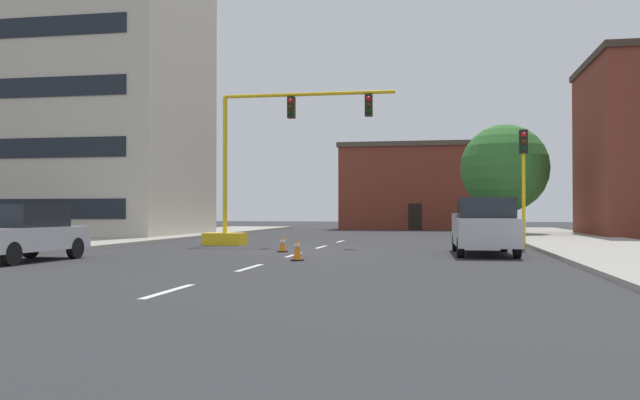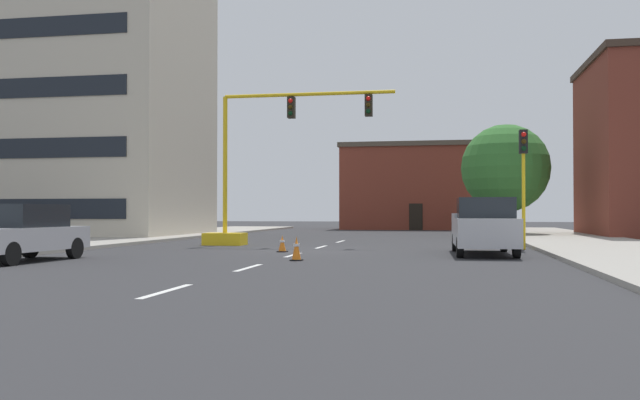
{
  "view_description": "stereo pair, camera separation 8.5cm",
  "coord_description": "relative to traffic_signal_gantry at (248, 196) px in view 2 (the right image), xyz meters",
  "views": [
    {
      "loc": [
        5.11,
        -26.18,
        1.5
      ],
      "look_at": [
        -0.28,
        3.72,
        2.04
      ],
      "focal_mm": 38.18,
      "sensor_mm": 36.0,
      "label": 1
    },
    {
      "loc": [
        5.19,
        -26.17,
        1.5
      ],
      "look_at": [
        -0.28,
        3.72,
        2.04
      ],
      "focal_mm": 38.18,
      "sensor_mm": 36.0,
      "label": 2
    }
  ],
  "objects": [
    {
      "name": "building_tall_left",
      "position": [
        -13.88,
        9.94,
        7.99
      ],
      "size": [
        14.58,
        11.49,
        20.4
      ],
      "color": "beige",
      "rests_on": "ground_plane"
    },
    {
      "name": "lane_stripe_seg_2",
      "position": [
        3.53,
        -6.41,
        -2.21
      ],
      "size": [
        0.16,
        2.4,
        0.01
      ],
      "primitive_type": "cube",
      "color": "silver",
      "rests_on": "ground_plane"
    },
    {
      "name": "sidewalk_left",
      "position": [
        -8.16,
        4.59,
        -2.15
      ],
      "size": [
        6.0,
        56.0,
        0.14
      ],
      "primitive_type": "cube",
      "color": "#9E998E",
      "rests_on": "ground_plane"
    },
    {
      "name": "ground_plane",
      "position": [
        3.53,
        -3.41,
        -2.22
      ],
      "size": [
        160.0,
        160.0,
        0.0
      ],
      "primitive_type": "plane",
      "color": "#2D2D30"
    },
    {
      "name": "lane_stripe_seg_1",
      "position": [
        3.53,
        -11.91,
        -2.21
      ],
      "size": [
        0.16,
        2.4,
        0.01
      ],
      "primitive_type": "cube",
      "color": "silver",
      "rests_on": "ground_plane"
    },
    {
      "name": "lane_stripe_seg_4",
      "position": [
        3.53,
        4.59,
        -2.21
      ],
      "size": [
        0.16,
        2.4,
        0.01
      ],
      "primitive_type": "cube",
      "color": "silver",
      "rests_on": "ground_plane"
    },
    {
      "name": "sidewalk_right",
      "position": [
        15.22,
        4.59,
        -2.15
      ],
      "size": [
        6.0,
        56.0,
        0.14
      ],
      "primitive_type": "cube",
      "color": "#9E998E",
      "rests_on": "ground_plane"
    },
    {
      "name": "building_brick_center",
      "position": [
        6.43,
        30.49,
        1.49
      ],
      "size": [
        13.1,
        7.47,
        7.38
      ],
      "color": "brown",
      "rests_on": "ground_plane"
    },
    {
      "name": "traffic_cone_roadside_a",
      "position": [
        4.24,
        -9.09,
        -1.85
      ],
      "size": [
        0.36,
        0.36,
        0.75
      ],
      "color": "black",
      "rests_on": "ground_plane"
    },
    {
      "name": "lane_stripe_seg_0",
      "position": [
        3.53,
        -17.41,
        -2.21
      ],
      "size": [
        0.16,
        2.4,
        0.01
      ],
      "primitive_type": "cube",
      "color": "silver",
      "rests_on": "ground_plane"
    },
    {
      "name": "traffic_cone_roadside_b",
      "position": [
        2.75,
        -4.77,
        -1.91
      ],
      "size": [
        0.36,
        0.36,
        0.63
      ],
      "color": "black",
      "rests_on": "ground_plane"
    },
    {
      "name": "pickup_truck_silver",
      "position": [
        10.08,
        -5.03,
        -1.24
      ],
      "size": [
        2.14,
        5.45,
        1.99
      ],
      "color": "#BCBCC1",
      "rests_on": "ground_plane"
    },
    {
      "name": "traffic_light_pole_right",
      "position": [
        11.86,
        -1.33,
        1.31
      ],
      "size": [
        0.32,
        0.47,
        4.8
      ],
      "color": "yellow",
      "rests_on": "ground_plane"
    },
    {
      "name": "lane_stripe_seg_3",
      "position": [
        3.53,
        -0.91,
        -2.21
      ],
      "size": [
        0.16,
        2.4,
        0.01
      ],
      "primitive_type": "cube",
      "color": "silver",
      "rests_on": "ground_plane"
    },
    {
      "name": "traffic_signal_gantry",
      "position": [
        0.0,
        0.0,
        0.0
      ],
      "size": [
        8.62,
        1.2,
        6.83
      ],
      "color": "yellow",
      "rests_on": "ground_plane"
    },
    {
      "name": "sedan_silver_near_left",
      "position": [
        -3.88,
        -10.95,
        -1.33
      ],
      "size": [
        2.09,
        4.59,
        1.74
      ],
      "color": "#B7B7BC",
      "rests_on": "ground_plane"
    },
    {
      "name": "tree_right_far",
      "position": [
        12.59,
        15.19,
        2.08
      ],
      "size": [
        5.6,
        5.6,
        7.1
      ],
      "color": "#4C3823",
      "rests_on": "ground_plane"
    }
  ]
}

